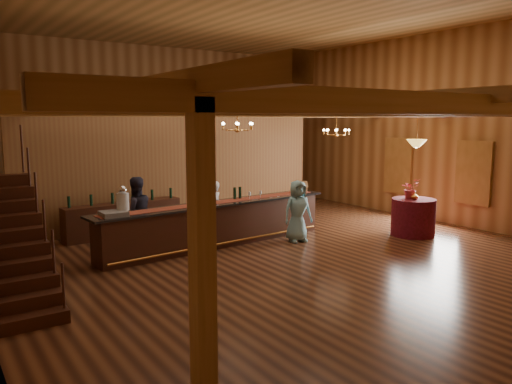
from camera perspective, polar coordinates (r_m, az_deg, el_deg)
floor at (r=11.98m, az=0.73°, el=-6.21°), size 14.00×14.00×0.00m
ceiling at (r=11.87m, az=0.78°, el=20.44°), size 14.00×14.00×0.00m
wall_back at (r=17.81m, az=-12.29°, el=7.29°), size 12.00×0.10×5.50m
wall_right at (r=15.81m, az=19.07°, el=6.93°), size 0.10×14.00×5.50m
beam_grid at (r=12.02m, az=-0.63°, el=9.43°), size 11.90×13.90×0.39m
support_posts at (r=11.28m, az=2.19°, el=1.15°), size 9.20×10.20×3.20m
partition_wall at (r=14.47m, az=-8.83°, el=2.43°), size 9.00×0.18×3.10m
window_right_front at (r=14.93m, az=23.63°, el=2.02°), size 0.12×1.05×1.75m
window_right_back at (r=16.46m, az=15.99°, el=2.91°), size 0.12×1.05×1.75m
staircase at (r=9.09m, az=-25.88°, el=-5.27°), size 1.00×2.80×2.00m
backroom_boxes at (r=16.49m, az=-11.07°, el=-0.49°), size 4.10×0.60×1.10m
tasting_bar at (r=11.98m, az=-4.40°, el=-3.64°), size 6.31×1.33×1.06m
beverage_dispenser at (r=10.74m, az=-14.99°, el=-0.93°), size 0.26×0.26×0.60m
glass_rack_tray at (r=10.60m, az=-15.97°, el=-2.40°), size 0.50×0.50×0.10m
raffle_drum at (r=13.54m, az=5.26°, el=0.70°), size 0.34×0.24×0.30m
bar_bottle_0 at (r=11.93m, az=-4.98°, el=-0.45°), size 0.07×0.07×0.30m
bar_bottle_1 at (r=12.30m, az=-2.45°, el=-0.16°), size 0.07×0.07×0.30m
bar_bottle_2 at (r=12.40m, az=-1.84°, el=-0.09°), size 0.07×0.07×0.30m
backbar_shelf at (r=13.44m, az=-14.90°, el=-3.00°), size 3.12×0.73×0.87m
round_table at (r=13.62m, az=17.52°, el=-2.76°), size 1.12×1.12×0.97m
chandelier_left at (r=11.79m, az=-2.16°, el=7.55°), size 0.80×0.80×0.50m
chandelier_right at (r=15.62m, az=9.16°, el=6.81°), size 0.80×0.80×0.73m
pendant_lamp at (r=13.40m, az=17.88°, el=5.33°), size 0.52×0.52×0.90m
bartender at (r=12.75m, az=-4.89°, el=-2.00°), size 0.62×0.52×1.46m
staff_second at (r=11.79m, az=-13.58°, el=-2.44°), size 0.83×0.65×1.71m
guest at (r=12.35m, az=4.79°, el=-2.18°), size 0.82×0.62×1.52m
floor_plant at (r=16.49m, az=1.35°, el=-0.06°), size 0.78×0.68×1.22m
table_flowers at (r=13.56m, az=17.22°, el=0.38°), size 0.48×0.42×0.52m
table_vase at (r=13.38m, az=17.69°, el=-0.21°), size 0.19×0.19×0.30m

